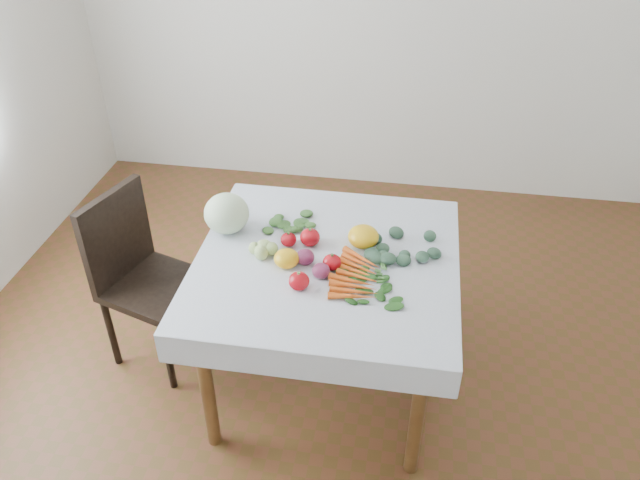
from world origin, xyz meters
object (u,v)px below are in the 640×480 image
object	(u,v)px
table	(327,278)
carrot_bunch	(356,277)
chair	(139,268)
cabbage	(227,213)
heirloom_back	(363,237)

from	to	relation	value
table	carrot_bunch	distance (m)	0.22
table	chair	size ratio (longest dim) A/B	1.10
cabbage	heirloom_back	world-z (taller)	cabbage
cabbage	heirloom_back	bearing A→B (deg)	-1.75
chair	carrot_bunch	xyz separation A→B (m)	(1.07, -0.20, 0.25)
cabbage	carrot_bunch	world-z (taller)	cabbage
chair	table	bearing A→B (deg)	-5.18
table	carrot_bunch	bearing A→B (deg)	-39.80
carrot_bunch	cabbage	bearing A→B (deg)	157.14
carrot_bunch	chair	bearing A→B (deg)	169.36
chair	heirloom_back	world-z (taller)	chair
chair	cabbage	world-z (taller)	cabbage
heirloom_back	carrot_bunch	bearing A→B (deg)	-90.83
cabbage	heirloom_back	distance (m)	0.63
chair	cabbage	size ratio (longest dim) A/B	4.48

